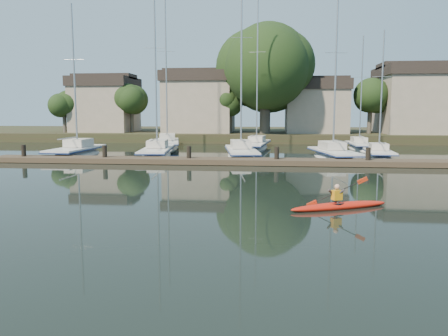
# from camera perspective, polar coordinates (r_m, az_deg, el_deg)

# --- Properties ---
(ground) EXTENTS (160.00, 160.00, 0.00)m
(ground) POSITION_cam_1_polar(r_m,az_deg,el_deg) (16.08, -3.05, -5.54)
(ground) COLOR black
(ground) RESTS_ON ground
(kayak) EXTENTS (3.93, 2.18, 1.30)m
(kayak) POSITION_cam_1_polar(r_m,az_deg,el_deg) (16.84, 14.81, -4.63)
(kayak) COLOR red
(kayak) RESTS_ON ground
(dock) EXTENTS (34.00, 2.00, 1.80)m
(dock) POSITION_cam_1_polar(r_m,az_deg,el_deg) (29.77, 1.10, 0.91)
(dock) COLOR #483B29
(dock) RESTS_ON ground
(sailboat_0) EXTENTS (2.58, 8.46, 13.33)m
(sailboat_0) POSITION_cam_1_polar(r_m,az_deg,el_deg) (37.12, -18.69, 1.18)
(sailboat_0) COLOR silver
(sailboat_0) RESTS_ON ground
(sailboat_1) EXTENTS (3.27, 9.17, 14.67)m
(sailboat_1) POSITION_cam_1_polar(r_m,az_deg,el_deg) (35.41, -8.75, 1.23)
(sailboat_1) COLOR silver
(sailboat_1) RESTS_ON ground
(sailboat_2) EXTENTS (3.62, 9.78, 15.82)m
(sailboat_2) POSITION_cam_1_polar(r_m,az_deg,el_deg) (34.51, 2.25, 1.15)
(sailboat_2) COLOR silver
(sailboat_2) RESTS_ON ground
(sailboat_3) EXTENTS (3.80, 8.76, 13.69)m
(sailboat_3) POSITION_cam_1_polar(r_m,az_deg,el_deg) (34.17, 14.14, 0.85)
(sailboat_3) COLOR silver
(sailboat_3) RESTS_ON ground
(sailboat_4) EXTENTS (2.44, 6.51, 10.84)m
(sailboat_4) POSITION_cam_1_polar(r_m,az_deg,el_deg) (35.96, 19.57, 1.01)
(sailboat_4) COLOR silver
(sailboat_4) RESTS_ON ground
(sailboat_5) EXTENTS (4.24, 10.02, 16.16)m
(sailboat_5) POSITION_cam_1_polar(r_m,az_deg,el_deg) (44.20, -7.40, 2.49)
(sailboat_5) COLOR silver
(sailboat_5) RESTS_ON ground
(sailboat_6) EXTENTS (3.13, 10.00, 15.64)m
(sailboat_6) POSITION_cam_1_polar(r_m,az_deg,el_deg) (42.45, 4.22, 2.35)
(sailboat_6) COLOR silver
(sailboat_6) RESTS_ON ground
(sailboat_7) EXTENTS (1.93, 7.29, 11.74)m
(sailboat_7) POSITION_cam_1_polar(r_m,az_deg,el_deg) (43.85, 17.26, 2.21)
(sailboat_7) COLOR silver
(sailboat_7) RESTS_ON ground
(shore) EXTENTS (90.00, 25.25, 12.75)m
(shore) POSITION_cam_1_polar(r_m,az_deg,el_deg) (55.77, 5.02, 7.08)
(shore) COLOR #283319
(shore) RESTS_ON ground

